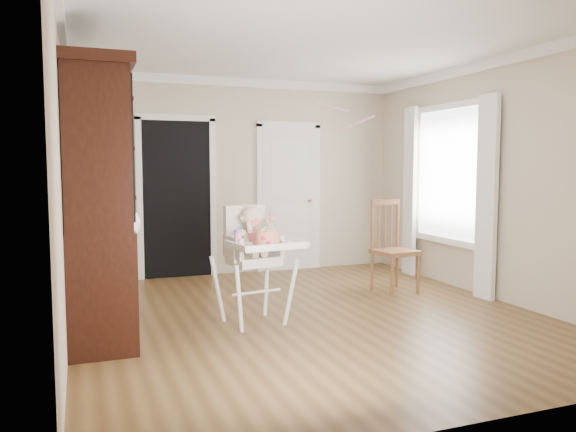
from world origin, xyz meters
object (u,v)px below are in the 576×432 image
object	(u,v)px
high_chair	(254,250)
sippy_cup	(238,236)
china_cabinet	(97,204)
cake	(267,237)
dining_chair	(393,249)

from	to	relation	value
high_chair	sippy_cup	xyz separation A→B (m)	(-0.20, -0.15, 0.16)
china_cabinet	cake	bearing A→B (deg)	-12.88
dining_chair	cake	bearing A→B (deg)	-159.59
dining_chair	high_chair	bearing A→B (deg)	-166.99
cake	china_cabinet	world-z (taller)	china_cabinet
high_chair	china_cabinet	world-z (taller)	china_cabinet
sippy_cup	dining_chair	size ratio (longest dim) A/B	0.15
high_chair	cake	size ratio (longest dim) A/B	4.17
sippy_cup	dining_chair	xyz separation A→B (m)	(2.16, 0.89, -0.36)
cake	high_chair	bearing A→B (deg)	98.16
cake	dining_chair	xyz separation A→B (m)	(1.92, 1.02, -0.35)
high_chair	cake	world-z (taller)	high_chair
cake	dining_chair	world-z (taller)	dining_chair
cake	dining_chair	distance (m)	2.20
cake	sippy_cup	world-z (taller)	sippy_cup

